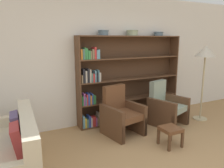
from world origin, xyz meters
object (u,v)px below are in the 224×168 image
object	(u,v)px
bowl_terracotta	(158,34)
armchair_cushioned	(166,106)
footstool	(171,131)
armchair_leather	(121,114)
couch	(7,156)
bookshelf	(122,81)
floor_lamp	(205,55)
bowl_brass	(132,33)
bowl_cream	(103,32)

from	to	relation	value
bowl_terracotta	armchair_cushioned	distance (m)	1.68
armchair_cushioned	footstool	bearing A→B (deg)	35.77
armchair_leather	armchair_cushioned	distance (m)	1.11
armchair_leather	footstool	world-z (taller)	armchair_leather
couch	armchair_cushioned	world-z (taller)	armchair_cushioned
bookshelf	floor_lamp	world-z (taller)	bookshelf
bowl_brass	couch	world-z (taller)	bowl_brass
armchair_cushioned	floor_lamp	xyz separation A→B (m)	(0.92, -0.14, 1.09)
bookshelf	bowl_terracotta	size ratio (longest dim) A/B	10.72
bookshelf	footstool	xyz separation A→B (m)	(0.15, -1.46, -0.64)
couch	armchair_cushioned	bearing A→B (deg)	-78.14
footstool	bowl_cream	bearing A→B (deg)	112.92
bowl_cream	footstool	world-z (taller)	bowl_cream
couch	armchair_cushioned	distance (m)	3.19
armchair_leather	armchair_cushioned	bearing A→B (deg)	168.75
bowl_cream	footstool	xyz separation A→B (m)	(0.61, -1.43, -1.69)
armchair_leather	bowl_brass	bearing A→B (deg)	-146.31
bookshelf	armchair_cushioned	bearing A→B (deg)	-39.55
bowl_brass	floor_lamp	xyz separation A→B (m)	(1.44, -0.74, -0.48)
bowl_cream	bowl_brass	xyz separation A→B (m)	(0.69, 0.00, 0.01)
armchair_cushioned	footstool	distance (m)	1.04
bowl_cream	couch	xyz separation A→B (m)	(-1.94, -1.12, -1.66)
floor_lamp	bowl_brass	bearing A→B (deg)	152.80
bookshelf	bowl_brass	size ratio (longest dim) A/B	9.52
couch	bowl_brass	bearing A→B (deg)	-64.57
bowl_brass	footstool	distance (m)	2.22
bowl_terracotta	footstool	size ratio (longest dim) A/B	0.68
floor_lamp	couch	bearing A→B (deg)	-174.68
bowl_brass	armchair_cushioned	bearing A→B (deg)	-49.02
bowl_brass	floor_lamp	bearing A→B (deg)	-27.20
armchair_cushioned	armchair_leather	bearing A→B (deg)	-18.73
bowl_brass	footstool	bearing A→B (deg)	-93.33
bowl_cream	armchair_leather	distance (m)	1.67
floor_lamp	footstool	xyz separation A→B (m)	(-1.52, -0.69, -1.21)
bowl_brass	armchair_leather	bearing A→B (deg)	-135.16
couch	armchair_leather	size ratio (longest dim) A/B	1.81
couch	floor_lamp	distance (m)	4.26
floor_lamp	footstool	size ratio (longest dim) A/B	5.01
bookshelf	floor_lamp	xyz separation A→B (m)	(1.67, -0.76, 0.57)
bowl_brass	bowl_terracotta	bearing A→B (deg)	0.00
bowl_cream	bowl_terracotta	bearing A→B (deg)	0.00
bowl_terracotta	footstool	world-z (taller)	bowl_terracotta
couch	footstool	size ratio (longest dim) A/B	5.01
bowl_terracotta	bowl_cream	bearing A→B (deg)	-180.00
bowl_terracotta	couch	distance (m)	3.89
floor_lamp	armchair_leather	bearing A→B (deg)	175.90
bowl_brass	footstool	size ratio (longest dim) A/B	0.77
bookshelf	armchair_cushioned	size ratio (longest dim) A/B	2.65
bookshelf	bowl_brass	bearing A→B (deg)	-6.23
bookshelf	footstool	distance (m)	1.60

